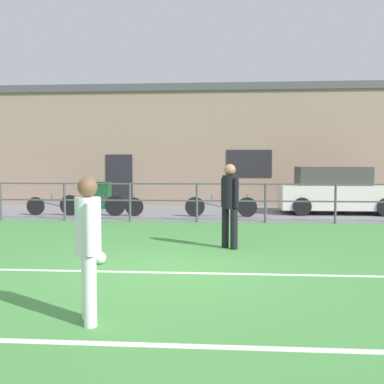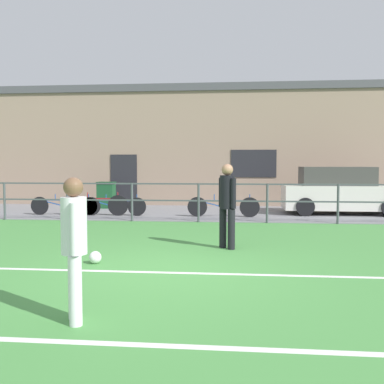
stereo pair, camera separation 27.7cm
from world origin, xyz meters
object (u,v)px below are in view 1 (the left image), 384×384
Objects in this scene: bicycle_parked_1 at (111,206)px; bicycle_parked_4 at (60,206)px; soccer_ball_spare at (100,258)px; player_striker at (88,241)px; bicycle_parked_3 at (221,206)px; player_goalkeeper at (230,201)px; trash_bin_0 at (102,195)px; bicycle_parked_0 at (92,205)px; parked_car_red at (336,191)px.

bicycle_parked_1 is 0.93× the size of bicycle_parked_4.
bicycle_parked_4 is at bearing 115.60° from soccer_ball_spare.
player_striker reaches higher than bicycle_parked_3.
trash_bin_0 is (-4.80, 7.71, -0.45)m from player_goalkeeper.
bicycle_parked_0 is at bearing 173.44° from player_striker.
bicycle_parked_3 is at bearing 149.06° from player_striker.
bicycle_parked_4 is at bearing -171.87° from parked_car_red.
bicycle_parked_3 reaches higher than soccer_ball_spare.
bicycle_parked_0 is 0.95× the size of bicycle_parked_3.
parked_car_red is 1.72× the size of bicycle_parked_4.
trash_bin_0 is at bearing 171.81° from player_striker.
trash_bin_0 reaches higher than bicycle_parked_1.
player_goalkeeper is 0.81× the size of bicycle_parked_1.
bicycle_parked_1 is (-2.27, 9.66, -0.56)m from player_striker.
player_striker is at bearing 117.63° from player_goalkeeper.
player_striker is 0.72× the size of bicycle_parked_0.
player_goalkeeper is at bearing 35.81° from soccer_ball_spare.
soccer_ball_spare is 0.10× the size of bicycle_parked_1.
player_striker is 0.74× the size of bicycle_parked_1.
player_striker is at bearing -76.78° from bicycle_parked_1.
parked_car_red reaches higher than bicycle_parked_0.
bicycle_parked_3 is (-0.24, 5.25, -0.62)m from player_goalkeeper.
bicycle_parked_3 reaches higher than bicycle_parked_1.
bicycle_parked_3 is (4.20, 0.00, -0.02)m from bicycle_parked_0.
player_goalkeeper is 7.64m from bicycle_parked_4.
bicycle_parked_0 is 1.08m from bicycle_parked_4.
player_goalkeeper is 0.44× the size of parked_car_red.
bicycle_parked_1 is at bearing 180.00° from bicycle_parked_3.
player_striker is 12.17m from parked_car_red.
player_goalkeeper reaches higher than bicycle_parked_4.
soccer_ball_spare is at bearing -106.20° from bicycle_parked_3.
bicycle_parked_0 is at bearing -170.81° from parked_car_red.
player_goalkeeper is at bearing -43.56° from bicycle_parked_4.
bicycle_parked_3 is 5.28m from bicycle_parked_4.
soccer_ball_spare is 0.05× the size of parked_car_red.
player_striker is 1.56× the size of trash_bin_0.
player_goalkeeper is at bearing -58.07° from trash_bin_0.
bicycle_parked_1 is 2.66m from trash_bin_0.
bicycle_parked_1 is at bearing -7.00° from player_goalkeeper.
player_goalkeeper is at bearing -119.39° from parked_car_red.
bicycle_parked_0 is (-2.21, 6.86, 0.27)m from soccer_ball_spare.
bicycle_parked_3 is 2.29× the size of trash_bin_0.
bicycle_parked_1 is at bearing -68.15° from trash_bin_0.
parked_car_red is at bearing 18.48° from bicycle_parked_3.
bicycle_parked_4 is (-1.08, 0.00, -0.03)m from bicycle_parked_0.
soccer_ball_spare is at bearing 170.50° from player_striker.
bicycle_parked_3 is (1.99, 6.86, 0.25)m from soccer_ball_spare.
soccer_ball_spare is 9.68m from trash_bin_0.
player_striker is 9.94m from bicycle_parked_1.
bicycle_parked_3 is at bearing 0.00° from bicycle_parked_4.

